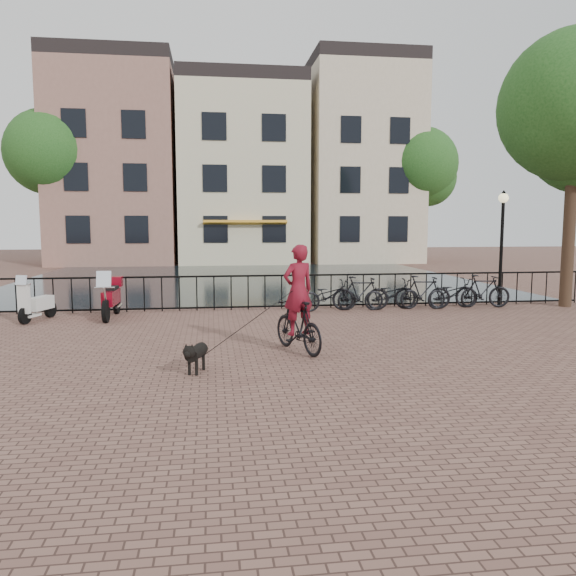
{
  "coord_description": "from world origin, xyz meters",
  "views": [
    {
      "loc": [
        -1.58,
        -8.45,
        2.53
      ],
      "look_at": [
        0.0,
        3.0,
        1.2
      ],
      "focal_mm": 35.0,
      "sensor_mm": 36.0,
      "label": 1
    }
  ],
  "objects": [
    {
      "name": "dog",
      "position": [
        -1.85,
        1.03,
        0.28
      ],
      "size": [
        0.51,
        0.87,
        0.56
      ],
      "rotation": [
        0.0,
        0.0,
        -0.31
      ],
      "color": "black",
      "rests_on": "ground"
    },
    {
      "name": "railing",
      "position": [
        0.0,
        8.0,
        0.5
      ],
      "size": [
        20.0,
        0.05,
        1.02
      ],
      "color": "black",
      "rests_on": "ground"
    },
    {
      "name": "parked_bike_1",
      "position": [
        2.75,
        7.4,
        0.5
      ],
      "size": [
        1.7,
        0.62,
        1.0
      ],
      "primitive_type": "imported",
      "rotation": [
        0.0,
        0.0,
        1.48
      ],
      "color": "black",
      "rests_on": "ground"
    },
    {
      "name": "parked_bike_4",
      "position": [
        5.6,
        7.4,
        0.45
      ],
      "size": [
        1.79,
        0.87,
        0.9
      ],
      "primitive_type": "imported",
      "rotation": [
        0.0,
        0.0,
        1.74
      ],
      "color": "black",
      "rests_on": "ground"
    },
    {
      "name": "parked_bike_5",
      "position": [
        6.55,
        7.4,
        0.5
      ],
      "size": [
        1.71,
        0.65,
        1.0
      ],
      "primitive_type": "imported",
      "rotation": [
        0.0,
        0.0,
        1.46
      ],
      "color": "black",
      "rests_on": "ground"
    },
    {
      "name": "cyclist",
      "position": [
        0.11,
        2.33,
        0.94
      ],
      "size": [
        1.15,
        1.88,
        2.48
      ],
      "rotation": [
        0.0,
        0.0,
        3.52
      ],
      "color": "black",
      "rests_on": "ground"
    },
    {
      "name": "motorcycle",
      "position": [
        -4.25,
        6.99,
        0.68
      ],
      "size": [
        0.51,
        1.92,
        1.37
      ],
      "rotation": [
        0.0,
        0.0,
        -0.03
      ],
      "color": "maroon",
      "rests_on": "ground"
    },
    {
      "name": "lamp_post",
      "position": [
        7.2,
        7.6,
        2.38
      ],
      "size": [
        0.3,
        0.3,
        3.45
      ],
      "color": "black",
      "rests_on": "ground"
    },
    {
      "name": "canal_house_left",
      "position": [
        -7.5,
        30.0,
        6.4
      ],
      "size": [
        7.5,
        9.0,
        12.8
      ],
      "color": "#8A5E50",
      "rests_on": "ground"
    },
    {
      "name": "canal_water",
      "position": [
        0.0,
        17.3,
        0.0
      ],
      "size": [
        20.0,
        20.0,
        0.0
      ],
      "primitive_type": "plane",
      "color": "black",
      "rests_on": "ground"
    },
    {
      "name": "canal_house_mid",
      "position": [
        0.5,
        30.0,
        5.9
      ],
      "size": [
        8.0,
        9.5,
        11.8
      ],
      "color": "beige",
      "rests_on": "ground"
    },
    {
      "name": "tree_far_left",
      "position": [
        -11.0,
        27.0,
        6.73
      ],
      "size": [
        5.04,
        5.04,
        9.27
      ],
      "color": "black",
      "rests_on": "ground"
    },
    {
      "name": "tree_near_right",
      "position": [
        9.2,
        7.3,
        5.97
      ],
      "size": [
        4.48,
        4.48,
        8.24
      ],
      "color": "black",
      "rests_on": "ground"
    },
    {
      "name": "tree_far_right",
      "position": [
        12.0,
        27.0,
        6.35
      ],
      "size": [
        4.76,
        4.76,
        8.76
      ],
      "color": "black",
      "rests_on": "ground"
    },
    {
      "name": "parked_bike_2",
      "position": [
        3.7,
        7.4,
        0.45
      ],
      "size": [
        1.76,
        0.76,
        0.9
      ],
      "primitive_type": "imported",
      "rotation": [
        0.0,
        0.0,
        1.66
      ],
      "color": "black",
      "rests_on": "ground"
    },
    {
      "name": "scooter",
      "position": [
        -6.09,
        6.82,
        0.64
      ],
      "size": [
        0.81,
        1.43,
        1.28
      ],
      "rotation": [
        0.0,
        0.0,
        -0.32
      ],
      "color": "silver",
      "rests_on": "ground"
    },
    {
      "name": "parked_bike_3",
      "position": [
        4.65,
        7.4,
        0.5
      ],
      "size": [
        1.71,
        0.7,
        1.0
      ],
      "primitive_type": "imported",
      "rotation": [
        0.0,
        0.0,
        1.43
      ],
      "color": "black",
      "rests_on": "ground"
    },
    {
      "name": "ground",
      "position": [
        0.0,
        0.0,
        0.0
      ],
      "size": [
        100.0,
        100.0,
        0.0
      ],
      "primitive_type": "plane",
      "color": "brown",
      "rests_on": "ground"
    },
    {
      "name": "canal_house_right",
      "position": [
        8.5,
        30.0,
        6.65
      ],
      "size": [
        7.0,
        9.0,
        13.3
      ],
      "color": "#C9B696",
      "rests_on": "ground"
    },
    {
      "name": "parked_bike_0",
      "position": [
        1.8,
        7.4,
        0.45
      ],
      "size": [
        1.78,
        0.84,
        0.9
      ],
      "primitive_type": "imported",
      "rotation": [
        0.0,
        0.0,
        1.72
      ],
      "color": "black",
      "rests_on": "ground"
    }
  ]
}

